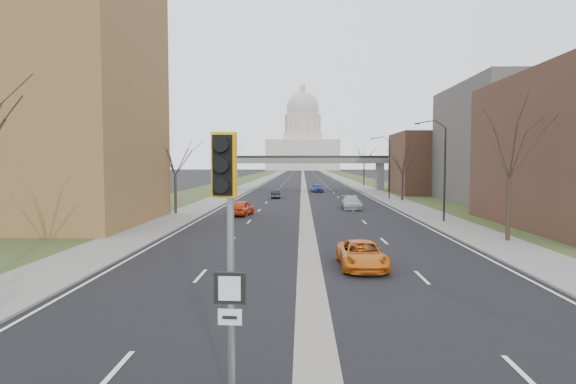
{
  "coord_description": "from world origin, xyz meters",
  "views": [
    {
      "loc": [
        -0.38,
        -9.42,
        5.17
      ],
      "look_at": [
        -1.03,
        12.9,
        3.8
      ],
      "focal_mm": 30.0,
      "sensor_mm": 36.0,
      "label": 1
    }
  ],
  "objects_px": {
    "signal_pole_median": "(227,219)",
    "car_left_near": "(241,208)",
    "car_right_far": "(317,188)",
    "car_right_near": "(362,255)",
    "car_right_mid": "(351,203)",
    "car_left_far": "(276,194)"
  },
  "relations": [
    {
      "from": "signal_pole_median",
      "to": "car_left_near",
      "type": "relative_size",
      "value": 1.31
    },
    {
      "from": "car_right_far",
      "to": "car_left_near",
      "type": "bearing_deg",
      "value": -110.86
    },
    {
      "from": "car_left_near",
      "to": "car_right_far",
      "type": "xyz_separation_m",
      "value": [
        8.51,
        37.08,
        -0.03
      ]
    },
    {
      "from": "signal_pole_median",
      "to": "car_right_near",
      "type": "xyz_separation_m",
      "value": [
        4.45,
        13.81,
        -3.37
      ]
    },
    {
      "from": "signal_pole_median",
      "to": "car_left_near",
      "type": "distance_m",
      "value": 37.46
    },
    {
      "from": "car_right_near",
      "to": "car_right_mid",
      "type": "distance_m",
      "value": 29.87
    },
    {
      "from": "car_left_near",
      "to": "car_right_mid",
      "type": "distance_m",
      "value": 13.13
    },
    {
      "from": "car_left_near",
      "to": "car_left_far",
      "type": "distance_m",
      "value": 22.89
    },
    {
      "from": "car_left_far",
      "to": "signal_pole_median",
      "type": "bearing_deg",
      "value": 90.93
    },
    {
      "from": "car_left_far",
      "to": "car_right_mid",
      "type": "bearing_deg",
      "value": 118.43
    },
    {
      "from": "car_left_near",
      "to": "car_right_mid",
      "type": "height_order",
      "value": "car_left_near"
    },
    {
      "from": "car_right_far",
      "to": "car_left_far",
      "type": "bearing_deg",
      "value": -122.04
    },
    {
      "from": "car_left_far",
      "to": "car_right_far",
      "type": "relative_size",
      "value": 0.87
    },
    {
      "from": "car_right_mid",
      "to": "car_left_near",
      "type": "bearing_deg",
      "value": -149.81
    },
    {
      "from": "signal_pole_median",
      "to": "car_right_mid",
      "type": "xyz_separation_m",
      "value": [
        6.97,
        43.57,
        -3.31
      ]
    },
    {
      "from": "signal_pole_median",
      "to": "car_left_near",
      "type": "bearing_deg",
      "value": 100.12
    },
    {
      "from": "car_right_mid",
      "to": "car_left_far",
      "type": "bearing_deg",
      "value": 120.15
    },
    {
      "from": "signal_pole_median",
      "to": "car_right_mid",
      "type": "distance_m",
      "value": 44.25
    },
    {
      "from": "car_left_far",
      "to": "car_right_mid",
      "type": "distance_m",
      "value": 18.74
    },
    {
      "from": "signal_pole_median",
      "to": "car_left_near",
      "type": "xyz_separation_m",
      "value": [
        -4.43,
        37.06,
        -3.28
      ]
    },
    {
      "from": "signal_pole_median",
      "to": "car_right_mid",
      "type": "relative_size",
      "value": 1.16
    },
    {
      "from": "car_left_far",
      "to": "car_right_near",
      "type": "height_order",
      "value": "car_right_near"
    }
  ]
}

